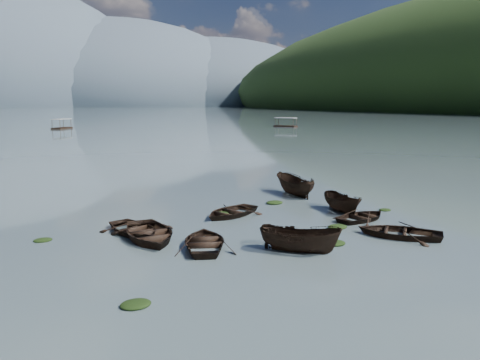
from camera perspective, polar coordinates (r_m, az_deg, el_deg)
name	(u,v)px	position (r m, az deg, el deg)	size (l,w,h in m)	color
ground_plane	(348,264)	(21.82, 13.04, -9.99)	(2400.00, 2400.00, 0.00)	#526367
haze_mtn_b	(1,106)	(917.61, -27.09, 8.02)	(520.00, 520.00, 340.00)	#475666
haze_mtn_c	(119,106)	(928.99, -14.56, 8.76)	(520.00, 520.00, 260.00)	#475666
haze_mtn_d	(208,105)	(974.85, -3.95, 9.06)	(520.00, 520.00, 220.00)	#475666
rowboat_0	(149,239)	(25.45, -11.02, -7.09)	(3.60, 5.04, 1.04)	black
rowboat_1	(205,246)	(23.83, -4.27, -8.08)	(3.07, 4.30, 0.89)	black
rowboat_2	(299,252)	(23.14, 7.25, -8.67)	(1.51, 4.01, 1.55)	black
rowboat_3	(399,236)	(26.90, 18.82, -6.52)	(3.12, 4.36, 0.90)	black
rowboat_4	(362,220)	(29.95, 14.71, -4.70)	(2.71, 3.80, 0.79)	black
rowboat_5	(342,212)	(31.70, 12.35, -3.83)	(1.45, 3.85, 1.49)	black
rowboat_6	(135,233)	(26.70, -12.73, -6.36)	(3.00, 4.19, 0.87)	black
rowboat_7	(231,216)	(30.03, -1.14, -4.35)	(3.05, 4.27, 0.88)	black
rowboat_8	(294,195)	(36.76, 6.60, -1.84)	(1.74, 4.63, 1.79)	black
weed_clump_0	(136,306)	(17.67, -12.60, -14.75)	(1.12, 0.92, 0.24)	black
weed_clump_1	(314,237)	(25.58, 8.95, -6.94)	(1.12, 0.90, 0.25)	black
weed_clump_2	(335,244)	(24.58, 11.46, -7.70)	(1.18, 0.94, 0.25)	black
weed_clump_3	(385,210)	(32.90, 17.26, -3.55)	(0.84, 0.71, 0.19)	black
weed_clump_4	(337,228)	(27.72, 11.79, -5.73)	(1.18, 0.94, 0.24)	black
weed_clump_5	(43,241)	(26.76, -22.90, -6.85)	(0.96, 0.77, 0.20)	black
weed_clump_6	(221,214)	(30.33, -2.39, -4.22)	(1.10, 0.91, 0.23)	black
weed_clump_7	(274,204)	(33.56, 4.22, -2.89)	(1.24, 0.99, 0.27)	black
pontoon_centre	(62,129)	(135.79, -20.87, 5.85)	(2.77, 6.64, 2.54)	black
pontoon_right	(286,127)	(138.14, 5.59, 6.47)	(2.77, 6.64, 2.54)	black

